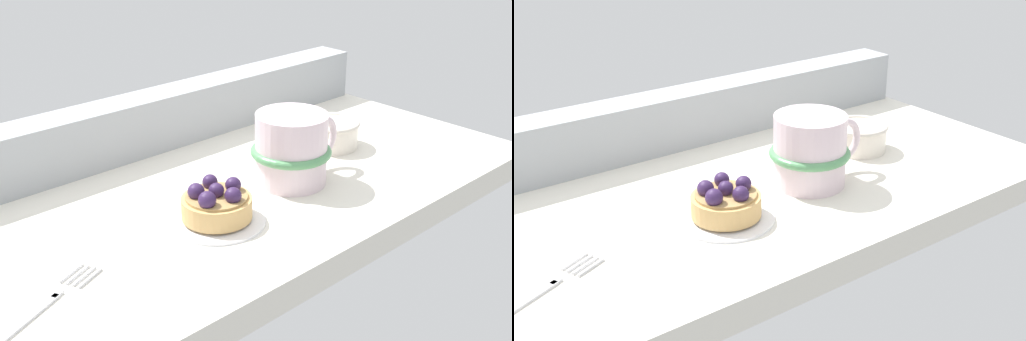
% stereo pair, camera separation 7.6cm
% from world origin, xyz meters
% --- Properties ---
extents(ground_plane, '(0.85, 0.40, 0.04)m').
position_xyz_m(ground_plane, '(0.00, 0.00, -0.02)').
color(ground_plane, silver).
extents(window_rail_back, '(0.83, 0.06, 0.08)m').
position_xyz_m(window_rail_back, '(0.00, 0.17, 0.04)').
color(window_rail_back, '#9EA3A8').
rests_on(window_rail_back, ground_plane).
extents(dessert_plate, '(0.11, 0.11, 0.01)m').
position_xyz_m(dessert_plate, '(-0.04, -0.06, 0.00)').
color(dessert_plate, white).
rests_on(dessert_plate, ground_plane).
extents(raspberry_tart, '(0.08, 0.08, 0.04)m').
position_xyz_m(raspberry_tart, '(-0.04, -0.06, 0.02)').
color(raspberry_tart, tan).
rests_on(raspberry_tart, dessert_plate).
extents(coffee_mug, '(0.13, 0.10, 0.09)m').
position_xyz_m(coffee_mug, '(0.09, -0.04, 0.04)').
color(coffee_mug, silver).
rests_on(coffee_mug, ground_plane).
extents(dessert_fork, '(0.16, 0.08, 0.01)m').
position_xyz_m(dessert_fork, '(-0.27, -0.08, 0.00)').
color(dessert_fork, silver).
rests_on(dessert_fork, ground_plane).
extents(sugar_bowl, '(0.08, 0.08, 0.04)m').
position_xyz_m(sugar_bowl, '(0.22, -0.00, 0.02)').
color(sugar_bowl, silver).
rests_on(sugar_bowl, ground_plane).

